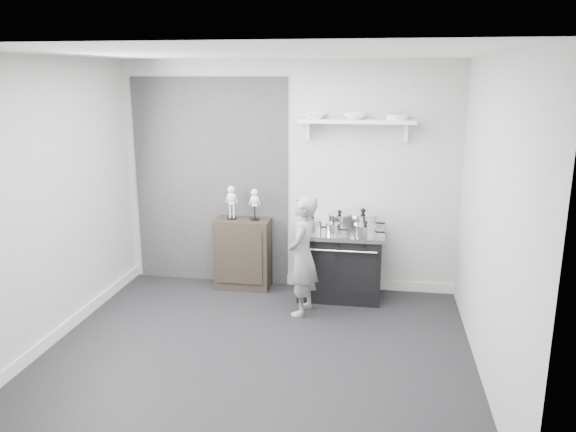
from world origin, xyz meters
name	(u,v)px	position (x,y,z in m)	size (l,w,h in m)	color
ground	(257,351)	(0.00, 0.00, 0.00)	(4.00, 4.00, 0.00)	black
room_shell	(248,177)	(-0.09, 0.15, 1.64)	(4.02, 3.62, 2.71)	#BCBCB9
wall_shelf	(357,122)	(0.80, 1.68, 2.01)	(1.30, 0.26, 0.24)	white
stove	(340,264)	(0.67, 1.48, 0.40)	(0.99, 0.62, 0.79)	black
side_cabinet	(243,253)	(-0.51, 1.61, 0.43)	(0.65, 0.38, 0.85)	black
child	(303,256)	(0.30, 0.95, 0.65)	(0.48, 0.31, 1.31)	gray
pot_front_left	(313,226)	(0.36, 1.36, 0.87)	(0.29, 0.20, 0.19)	silver
pot_back_left	(339,221)	(0.64, 1.60, 0.88)	(0.36, 0.27, 0.22)	silver
pot_back_right	(363,222)	(0.91, 1.55, 0.90)	(0.42, 0.33, 0.26)	silver
pot_front_right	(365,231)	(0.95, 1.28, 0.87)	(0.34, 0.25, 0.18)	silver
pot_front_center	(333,229)	(0.59, 1.34, 0.86)	(0.25, 0.17, 0.16)	silver
skeleton_full	(232,200)	(-0.64, 1.61, 1.08)	(0.13, 0.08, 0.46)	silver
skeleton_torso	(255,202)	(-0.36, 1.61, 1.07)	(0.12, 0.08, 0.43)	silver
bowl_large	(314,116)	(0.32, 1.67, 2.07)	(0.28, 0.28, 0.07)	white
bowl_small	(355,116)	(0.77, 1.67, 2.08)	(0.25, 0.25, 0.08)	white
plate_stack	(397,117)	(1.24, 1.67, 2.07)	(0.24, 0.24, 0.06)	white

